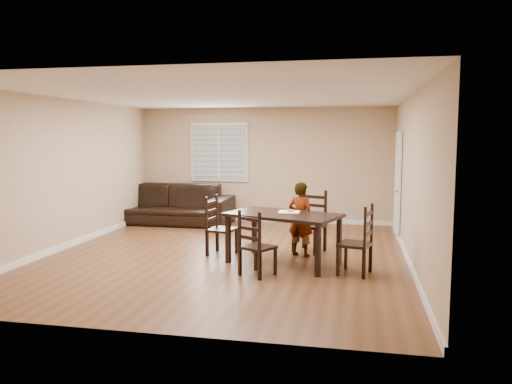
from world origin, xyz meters
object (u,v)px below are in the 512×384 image
chair_near (313,223)px  donut (290,211)px  chair_far (252,247)px  chair_left (215,228)px  sofa (165,204)px  child (301,219)px  chair_right (363,243)px  dining_table (283,219)px

chair_near → donut: size_ratio=10.77×
donut → chair_far: bearing=-111.9°
chair_near → chair_far: bearing=-88.8°
chair_left → sofa: (-2.03, 2.79, -0.00)m
sofa → chair_near: bearing=-30.0°
chair_near → chair_left: chair_near is taller
chair_near → chair_far: (-0.70, -1.88, -0.05)m
child → chair_right: bearing=156.1°
chair_near → child: 0.50m
chair_near → sofa: (-3.64, 2.17, -0.04)m
chair_right → chair_far: bearing=-60.5°
chair_near → chair_right: chair_near is taller
chair_far → child: size_ratio=0.77×
chair_far → sofa: bearing=-24.8°
chair_near → chair_right: bearing=-37.9°
dining_table → child: bearing=90.0°
chair_far → chair_right: bearing=-136.0°
child → chair_far: bearing=90.5°
donut → sofa: bearing=137.8°
donut → sofa: (-3.35, 3.03, -0.38)m
donut → dining_table: bearing=-116.1°
chair_left → child: child is taller
chair_far → sofa: size_ratio=0.31×
chair_right → child: (-1.03, 1.02, 0.16)m
chair_near → chair_far: chair_near is taller
chair_left → chair_right: (2.48, -0.85, 0.01)m
chair_near → donut: bearing=-87.0°
chair_far → donut: (0.41, 1.02, 0.39)m
child → chair_left: bearing=27.5°
chair_near → donut: (-0.29, -0.86, 0.34)m
dining_table → chair_right: (1.24, -0.43, -0.25)m
dining_table → chair_left: size_ratio=1.93×
dining_table → chair_right: chair_right is taller
donut → sofa: sofa is taller
sofa → chair_far: bearing=-53.1°
child → dining_table: bearing=91.2°
chair_near → child: (-0.16, -0.45, 0.14)m
child → sofa: 4.36m
chair_left → donut: size_ratio=10.08×
child → donut: bearing=94.1°
chair_right → child: size_ratio=0.82×
dining_table → sofa: size_ratio=0.63×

